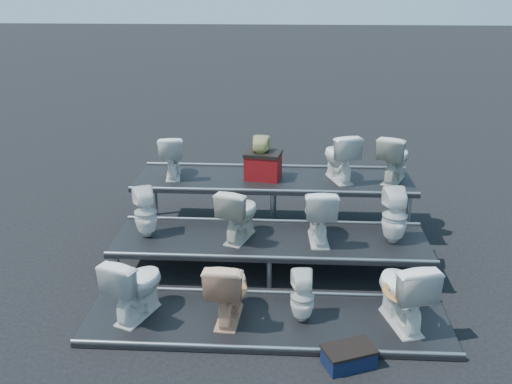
# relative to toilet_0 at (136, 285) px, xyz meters

# --- Properties ---
(ground) EXTENTS (80.00, 80.00, 0.00)m
(ground) POSITION_rel_toilet_0_xyz_m (1.51, 1.30, -0.46)
(ground) COLOR black
(ground) RESTS_ON ground
(tier_front) EXTENTS (4.20, 1.20, 0.06)m
(tier_front) POSITION_rel_toilet_0_xyz_m (1.51, 0.00, -0.43)
(tier_front) COLOR black
(tier_front) RESTS_ON ground
(tier_mid) EXTENTS (4.20, 1.20, 0.46)m
(tier_mid) POSITION_rel_toilet_0_xyz_m (1.51, 1.30, -0.23)
(tier_mid) COLOR black
(tier_mid) RESTS_ON ground
(tier_back) EXTENTS (4.20, 1.20, 0.86)m
(tier_back) POSITION_rel_toilet_0_xyz_m (1.51, 2.60, -0.03)
(tier_back) COLOR black
(tier_back) RESTS_ON ground
(toilet_0) EXTENTS (0.70, 0.88, 0.79)m
(toilet_0) POSITION_rel_toilet_0_xyz_m (0.00, 0.00, 0.00)
(toilet_0) COLOR white
(toilet_0) RESTS_ON tier_front
(toilet_1) EXTENTS (0.50, 0.80, 0.78)m
(toilet_1) POSITION_rel_toilet_0_xyz_m (1.06, 0.00, -0.00)
(toilet_1) COLOR #E3AC87
(toilet_1) RESTS_ON tier_front
(toilet_2) EXTENTS (0.30, 0.30, 0.61)m
(toilet_2) POSITION_rel_toilet_0_xyz_m (1.91, 0.00, -0.09)
(toilet_2) COLOR white
(toilet_2) RESTS_ON tier_front
(toilet_3) EXTENTS (0.68, 0.93, 0.85)m
(toilet_3) POSITION_rel_toilet_0_xyz_m (3.03, 0.00, 0.03)
(toilet_3) COLOR white
(toilet_3) RESTS_ON tier_front
(toilet_4) EXTENTS (0.40, 0.41, 0.68)m
(toilet_4) POSITION_rel_toilet_0_xyz_m (-0.17, 1.30, 0.34)
(toilet_4) COLOR white
(toilet_4) RESTS_ON tier_mid
(toilet_5) EXTENTS (0.62, 0.81, 0.73)m
(toilet_5) POSITION_rel_toilet_0_xyz_m (1.09, 1.30, 0.37)
(toilet_5) COLOR beige
(toilet_5) RESTS_ON tier_mid
(toilet_6) EXTENTS (0.47, 0.77, 0.76)m
(toilet_6) POSITION_rel_toilet_0_xyz_m (2.14, 1.30, 0.38)
(toilet_6) COLOR white
(toilet_6) RESTS_ON tier_mid
(toilet_7) EXTENTS (0.35, 0.36, 0.74)m
(toilet_7) POSITION_rel_toilet_0_xyz_m (3.13, 1.30, 0.37)
(toilet_7) COLOR white
(toilet_7) RESTS_ON tier_mid
(toilet_8) EXTENTS (0.46, 0.70, 0.66)m
(toilet_8) POSITION_rel_toilet_0_xyz_m (-0.05, 2.60, 0.74)
(toilet_8) COLOR white
(toilet_8) RESTS_ON tier_back
(toilet_9) EXTENTS (0.31, 0.32, 0.65)m
(toilet_9) POSITION_rel_toilet_0_xyz_m (1.30, 2.60, 0.73)
(toilet_9) COLOR #CAC87F
(toilet_9) RESTS_ON tier_back
(toilet_10) EXTENTS (0.62, 0.82, 0.74)m
(toilet_10) POSITION_rel_toilet_0_xyz_m (2.49, 2.60, 0.77)
(toilet_10) COLOR white
(toilet_10) RESTS_ON tier_back
(toilet_11) EXTENTS (0.66, 0.81, 0.72)m
(toilet_11) POSITION_rel_toilet_0_xyz_m (3.31, 2.60, 0.77)
(toilet_11) COLOR beige
(toilet_11) RESTS_ON tier_back
(red_crate) EXTENTS (0.57, 0.49, 0.37)m
(red_crate) POSITION_rel_toilet_0_xyz_m (1.35, 2.60, 0.59)
(red_crate) COLOR maroon
(red_crate) RESTS_ON tier_back
(step_stool) EXTENTS (0.58, 0.47, 0.18)m
(step_stool) POSITION_rel_toilet_0_xyz_m (2.38, -0.71, -0.36)
(step_stool) COLOR black
(step_stool) RESTS_ON ground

